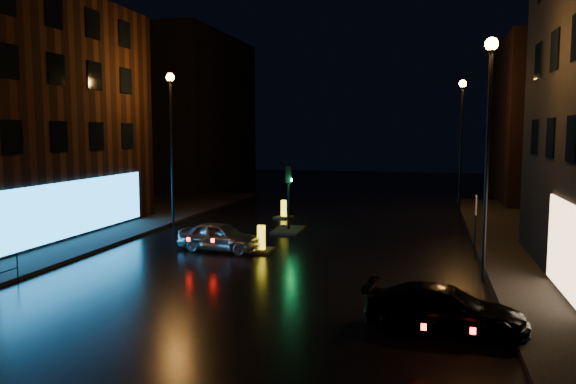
% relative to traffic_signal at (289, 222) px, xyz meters
% --- Properties ---
extents(ground, '(120.00, 120.00, 0.00)m').
position_rel_traffic_signal_xyz_m(ground, '(1.20, -14.00, -0.50)').
color(ground, black).
rests_on(ground, ground).
extents(building_far_left, '(8.00, 16.00, 14.00)m').
position_rel_traffic_signal_xyz_m(building_far_left, '(-14.80, 21.00, 6.50)').
color(building_far_left, black).
rests_on(building_far_left, ground).
extents(building_far_right, '(8.00, 14.00, 12.00)m').
position_rel_traffic_signal_xyz_m(building_far_right, '(16.20, 18.00, 5.50)').
color(building_far_right, black).
rests_on(building_far_right, ground).
extents(street_lamp_lfar, '(0.44, 0.44, 8.37)m').
position_rel_traffic_signal_xyz_m(street_lamp_lfar, '(-6.60, -0.00, 5.06)').
color(street_lamp_lfar, black).
rests_on(street_lamp_lfar, ground).
extents(street_lamp_rnear, '(0.44, 0.44, 8.37)m').
position_rel_traffic_signal_xyz_m(street_lamp_rnear, '(9.00, -8.00, 5.06)').
color(street_lamp_rnear, black).
rests_on(street_lamp_rnear, ground).
extents(street_lamp_rfar, '(0.44, 0.44, 8.37)m').
position_rel_traffic_signal_xyz_m(street_lamp_rfar, '(9.00, 8.00, 5.06)').
color(street_lamp_rfar, black).
rests_on(street_lamp_rfar, ground).
extents(traffic_signal, '(1.40, 2.40, 3.45)m').
position_rel_traffic_signal_xyz_m(traffic_signal, '(0.00, 0.00, 0.00)').
color(traffic_signal, black).
rests_on(traffic_signal, ground).
extents(silver_hatchback, '(3.86, 1.87, 1.27)m').
position_rel_traffic_signal_xyz_m(silver_hatchback, '(-1.75, -5.46, 0.13)').
color(silver_hatchback, '#A3A6AA').
rests_on(silver_hatchback, ground).
extents(dark_sedan, '(4.30, 2.01, 1.21)m').
position_rel_traffic_signal_xyz_m(dark_sedan, '(7.54, -13.57, 0.10)').
color(dark_sedan, black).
rests_on(dark_sedan, ground).
extents(bollard_near, '(0.90, 1.34, 1.17)m').
position_rel_traffic_signal_xyz_m(bollard_near, '(0.08, -5.28, -0.25)').
color(bollard_near, black).
rests_on(bollard_near, ground).
extents(bollard_far, '(1.15, 1.43, 1.08)m').
position_rel_traffic_signal_xyz_m(bollard_far, '(-1.38, 4.35, -0.26)').
color(bollard_far, black).
rests_on(bollard_far, ground).
extents(road_sign_right, '(0.09, 0.60, 2.49)m').
position_rel_traffic_signal_xyz_m(road_sign_right, '(9.09, -3.20, 1.37)').
color(road_sign_right, black).
rests_on(road_sign_right, ground).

